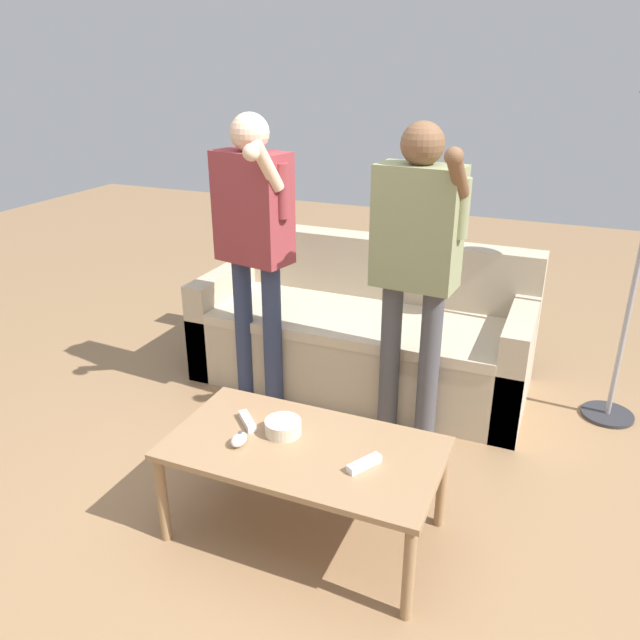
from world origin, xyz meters
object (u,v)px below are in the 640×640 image
coffee_table (304,456)px  player_left (253,230)px  couch (363,334)px  game_remote_nunchuk (239,440)px  snack_bowl (284,427)px  game_remote_wand_far (247,421)px  player_right (416,252)px  game_remote_wand_near (364,464)px

coffee_table → player_left: player_left is taller
couch → player_left: bearing=-135.4°
couch → game_remote_nunchuk: 1.50m
snack_bowl → game_remote_wand_far: 0.18m
couch → game_remote_nunchuk: (-0.01, -1.50, 0.16)m
game_remote_nunchuk → player_right: player_right is taller
snack_bowl → game_remote_nunchuk: (-0.13, -0.14, -0.01)m
coffee_table → player_left: (-0.71, 0.94, 0.63)m
game_remote_wand_near → game_remote_wand_far: (-0.55, 0.09, 0.00)m
couch → game_remote_nunchuk: couch is taller
couch → snack_bowl: bearing=-84.9°
couch → player_right: player_right is taller
game_remote_nunchuk → game_remote_wand_near: game_remote_nunchuk is taller
snack_bowl → game_remote_wand_far: size_ratio=1.17×
player_right → snack_bowl: bearing=-109.6°
coffee_table → game_remote_nunchuk: bearing=-158.9°
player_right → coffee_table: bearing=-102.0°
game_remote_wand_near → snack_bowl: bearing=166.9°
game_remote_wand_far → snack_bowl: bearing=-1.4°
couch → player_left: player_left is taller
coffee_table → game_remote_wand_far: (-0.28, 0.05, 0.06)m
couch → game_remote_wand_near: (0.50, -1.44, 0.15)m
player_left → game_remote_wand_near: size_ratio=10.93×
player_right → game_remote_wand_far: size_ratio=12.42×
player_right → game_remote_wand_far: player_right is taller
player_left → game_remote_nunchuk: bearing=-65.7°
game_remote_wand_near → player_left: bearing=135.0°
couch → game_remote_wand_near: bearing=-70.9°
coffee_table → game_remote_nunchuk: (-0.24, -0.09, 0.07)m
player_right → game_remote_wand_near: 1.09m
coffee_table → player_left: size_ratio=0.68×
couch → game_remote_wand_far: 1.36m
game_remote_wand_far → coffee_table: bearing=-10.7°
coffee_table → player_left: 1.33m
couch → snack_bowl: couch is taller
coffee_table → snack_bowl: 0.14m
snack_bowl → game_remote_nunchuk: size_ratio=1.72×
player_left → couch: bearing=44.6°
game_remote_wand_far → game_remote_wand_near: bearing=-9.5°
coffee_table → couch: bearing=99.4°
player_left → game_remote_wand_far: player_left is taller
couch → game_remote_wand_far: couch is taller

